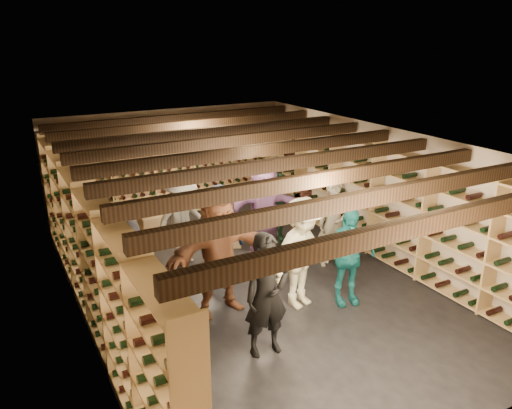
{
  "coord_description": "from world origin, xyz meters",
  "views": [
    {
      "loc": [
        -3.6,
        -6.62,
        4.0
      ],
      "look_at": [
        0.15,
        0.2,
        1.3
      ],
      "focal_mm": 35.0,
      "sensor_mm": 36.0,
      "label": 1
    }
  ],
  "objects": [
    {
      "name": "person_11",
      "position": [
        0.69,
        0.88,
        0.91
      ],
      "size": [
        1.76,
        1.03,
        1.81
      ],
      "primitive_type": "imported",
      "rotation": [
        0.0,
        0.0,
        -0.32
      ],
      "color": "#8D5D95",
      "rests_on": "ground"
    },
    {
      "name": "person_3",
      "position": [
        0.28,
        -0.99,
        0.87
      ],
      "size": [
        1.25,
        0.89,
        1.74
      ],
      "primitive_type": "imported",
      "rotation": [
        0.0,
        0.0,
        0.24
      ],
      "color": "beige",
      "rests_on": "ground"
    },
    {
      "name": "walls",
      "position": [
        0.0,
        0.0,
        1.2
      ],
      "size": [
        5.52,
        8.02,
        2.4
      ],
      "color": "#C6B29A",
      "rests_on": "ground"
    },
    {
      "name": "wine_rack_back",
      "position": [
        0.0,
        3.83,
        1.07
      ],
      "size": [
        4.7,
        0.3,
        2.15
      ],
      "color": "tan",
      "rests_on": "ground"
    },
    {
      "name": "person_7",
      "position": [
        1.56,
        -0.08,
        0.8
      ],
      "size": [
        0.68,
        0.57,
        1.59
      ],
      "primitive_type": "imported",
      "rotation": [
        0.0,
        0.0,
        -0.39
      ],
      "color": "gray",
      "rests_on": "ground"
    },
    {
      "name": "ceiling_joists",
      "position": [
        0.0,
        0.0,
        2.26
      ],
      "size": [
        5.4,
        7.12,
        0.18
      ],
      "color": "black",
      "rests_on": "ground"
    },
    {
      "name": "person_4",
      "position": [
        0.93,
        -1.25,
        0.78
      ],
      "size": [
        0.98,
        0.6,
        1.56
      ],
      "primitive_type": "imported",
      "rotation": [
        0.0,
        0.0,
        -0.26
      ],
      "color": "#177074",
      "rests_on": "ground"
    },
    {
      "name": "person_8",
      "position": [
        1.44,
        0.61,
        0.76
      ],
      "size": [
        0.85,
        0.73,
        1.52
      ],
      "primitive_type": "imported",
      "rotation": [
        0.0,
        0.0,
        0.24
      ],
      "color": "#442218",
      "rests_on": "ground"
    },
    {
      "name": "ceiling",
      "position": [
        0.0,
        0.0,
        2.4
      ],
      "size": [
        5.5,
        8.0,
        0.01
      ],
      "primitive_type": "cube",
      "color": "beige",
      "rests_on": "walls"
    },
    {
      "name": "wine_rack_left",
      "position": [
        -2.57,
        0.0,
        1.08
      ],
      "size": [
        0.32,
        7.5,
        2.15
      ],
      "color": "tan",
      "rests_on": "ground"
    },
    {
      "name": "ground",
      "position": [
        0.0,
        0.0,
        0.0
      ],
      "size": [
        8.0,
        8.0,
        0.0
      ],
      "primitive_type": "plane",
      "color": "black",
      "rests_on": "ground"
    },
    {
      "name": "wine_rack_right",
      "position": [
        2.57,
        0.0,
        1.08
      ],
      "size": [
        0.32,
        7.5,
        2.15
      ],
      "color": "tan",
      "rests_on": "ground"
    },
    {
      "name": "crate_loose",
      "position": [
        1.02,
        1.58,
        0.09
      ],
      "size": [
        0.51,
        0.34,
        0.17
      ],
      "primitive_type": "cube",
      "rotation": [
        0.0,
        0.0,
        0.02
      ],
      "color": "tan",
      "rests_on": "ground"
    },
    {
      "name": "person_0",
      "position": [
        -2.18,
        -0.46,
        0.84
      ],
      "size": [
        0.86,
        0.59,
        1.68
      ],
      "primitive_type": "imported",
      "rotation": [
        0.0,
        0.0,
        -0.08
      ],
      "color": "black",
      "rests_on": "ground"
    },
    {
      "name": "person_9",
      "position": [
        -0.76,
        1.3,
        0.82
      ],
      "size": [
        1.15,
        0.77,
        1.64
      ],
      "primitive_type": "imported",
      "rotation": [
        0.0,
        0.0,
        0.16
      ],
      "color": "#A7A697",
      "rests_on": "ground"
    },
    {
      "name": "person_1",
      "position": [
        -0.78,
        -1.77,
        0.84
      ],
      "size": [
        0.64,
        0.44,
        1.67
      ],
      "primitive_type": "imported",
      "rotation": [
        0.0,
        0.0,
        -0.07
      ],
      "color": "black",
      "rests_on": "ground"
    },
    {
      "name": "crate_stack_left",
      "position": [
        -0.94,
        2.64,
        0.34
      ],
      "size": [
        0.55,
        0.41,
        0.68
      ],
      "rotation": [
        0.0,
        0.0,
        0.16
      ],
      "color": "tan",
      "rests_on": "ground"
    },
    {
      "name": "crate_stack_right",
      "position": [
        0.29,
        1.6,
        0.26
      ],
      "size": [
        0.59,
        0.5,
        0.51
      ],
      "rotation": [
        0.0,
        0.0,
        -0.39
      ],
      "color": "tan",
      "rests_on": "ground"
    },
    {
      "name": "person_6",
      "position": [
        -0.4,
        0.41,
        0.83
      ],
      "size": [
        0.95,
        0.79,
        1.67
      ],
      "primitive_type": "imported",
      "rotation": [
        0.0,
        0.0,
        0.37
      ],
      "color": "#1A2846",
      "rests_on": "ground"
    },
    {
      "name": "person_10",
      "position": [
        1.13,
        1.2,
        0.89
      ],
      "size": [
        1.08,
        0.53,
        1.79
      ],
      "primitive_type": "imported",
      "rotation": [
        0.0,
        0.0,
        0.09
      ],
      "color": "#27482F",
      "rests_on": "ground"
    },
    {
      "name": "person_5",
      "position": [
        -0.88,
        -0.54,
        0.94
      ],
      "size": [
        1.76,
        0.61,
        1.87
      ],
      "primitive_type": "imported",
      "rotation": [
        0.0,
        0.0,
        0.03
      ],
      "color": "brown",
      "rests_on": "ground"
    }
  ]
}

